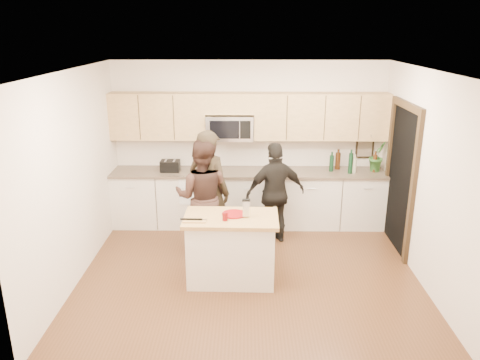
{
  "coord_description": "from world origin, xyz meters",
  "views": [
    {
      "loc": [
        -0.04,
        -5.68,
        3.18
      ],
      "look_at": [
        -0.13,
        0.35,
        1.22
      ],
      "focal_mm": 35.0,
      "sensor_mm": 36.0,
      "label": 1
    }
  ],
  "objects_px": {
    "woman_left": "(209,191)",
    "woman_center": "(203,197)",
    "island": "(231,248)",
    "woman_right": "(275,193)",
    "toaster": "(170,166)"
  },
  "relations": [
    {
      "from": "island",
      "to": "toaster",
      "type": "height_order",
      "value": "toaster"
    },
    {
      "from": "woman_left",
      "to": "island",
      "type": "bearing_deg",
      "value": 140.49
    },
    {
      "from": "island",
      "to": "woman_center",
      "type": "xyz_separation_m",
      "value": [
        -0.44,
        0.84,
        0.4
      ]
    },
    {
      "from": "woman_left",
      "to": "woman_right",
      "type": "distance_m",
      "value": 1.04
    },
    {
      "from": "woman_left",
      "to": "woman_center",
      "type": "relative_size",
      "value": 1.07
    },
    {
      "from": "woman_right",
      "to": "island",
      "type": "bearing_deg",
      "value": 46.85
    },
    {
      "from": "woman_left",
      "to": "toaster",
      "type": "bearing_deg",
      "value": -22.53
    },
    {
      "from": "island",
      "to": "woman_center",
      "type": "distance_m",
      "value": 1.03
    },
    {
      "from": "woman_left",
      "to": "woman_center",
      "type": "height_order",
      "value": "woman_left"
    },
    {
      "from": "woman_right",
      "to": "woman_center",
      "type": "bearing_deg",
      "value": 3.47
    },
    {
      "from": "woman_left",
      "to": "woman_right",
      "type": "relative_size",
      "value": 1.16
    },
    {
      "from": "toaster",
      "to": "woman_center",
      "type": "bearing_deg",
      "value": -58.18
    },
    {
      "from": "island",
      "to": "woman_right",
      "type": "distance_m",
      "value": 1.41
    },
    {
      "from": "woman_left",
      "to": "woman_center",
      "type": "bearing_deg",
      "value": 76.23
    },
    {
      "from": "toaster",
      "to": "woman_left",
      "type": "distance_m",
      "value": 1.16
    }
  ]
}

